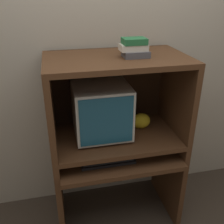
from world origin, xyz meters
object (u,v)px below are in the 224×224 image
mouse (140,154)px  book_stack (134,48)px  crt_monitor (101,109)px  snack_bag (141,121)px  keyboard (107,160)px

mouse → book_stack: book_stack is taller
crt_monitor → snack_bag: size_ratio=2.86×
crt_monitor → snack_bag: crt_monitor is taller
keyboard → snack_bag: 0.42m
book_stack → crt_monitor: bearing=162.4°
mouse → snack_bag: size_ratio=0.42×
keyboard → snack_bag: bearing=32.6°
mouse → book_stack: size_ratio=0.33×
crt_monitor → book_stack: (0.22, -0.07, 0.46)m
keyboard → snack_bag: snack_bag is taller
keyboard → book_stack: 0.82m
mouse → book_stack: bearing=113.0°
snack_bag → book_stack: size_ratio=0.80×
book_stack → snack_bag: bearing=40.3°
crt_monitor → book_stack: size_ratio=2.28×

